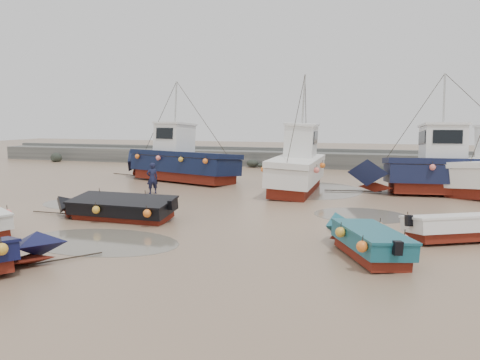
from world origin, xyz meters
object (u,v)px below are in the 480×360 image
Objects in this scene: person at (153,194)px; cabin_boat_0 at (176,160)px; dinghy_3 at (471,223)px; dinghy_4 at (115,205)px; dinghy_2 at (365,236)px; cabin_boat_1 at (298,166)px; cabin_boat_2 at (451,169)px.

cabin_boat_0 is at bearing -122.02° from person.
dinghy_4 is at bearing -115.49° from dinghy_3.
dinghy_2 reaches higher than person.
cabin_boat_1 reaches higher than dinghy_4.
dinghy_3 is 0.56× the size of cabin_boat_1.
dinghy_4 is 4.02× the size of person.
dinghy_2 is 4.20m from dinghy_3.
dinghy_2 is at bearing 156.37° from cabin_boat_2.
cabin_boat_0 reaches higher than dinghy_3.
cabin_boat_2 is at bearing 6.65° from cabin_boat_1.
cabin_boat_0 is at bearing 13.30° from dinghy_4.
dinghy_3 and dinghy_4 have the same top height.
dinghy_4 is 10.85m from cabin_boat_1.
cabin_boat_1 is at bearing -83.60° from cabin_boat_0.
cabin_boat_2 is at bearing 47.35° from dinghy_2.
cabin_boat_2 is (0.45, 9.72, 0.76)m from dinghy_3.
cabin_boat_1 is (8.04, -1.67, 0.03)m from cabin_boat_0.
dinghy_4 is at bearing 120.62° from cabin_boat_2.
dinghy_4 is 0.60× the size of cabin_boat_2.
cabin_boat_0 is 5.29m from person.
dinghy_3 is at bearing -105.86° from cabin_boat_0.
cabin_boat_1 is 7.92m from person.
cabin_boat_0 is 1.07× the size of cabin_boat_1.
cabin_boat_1 is (-4.12, 11.41, 0.79)m from dinghy_2.
cabin_boat_1 and cabin_boat_2 have the same top height.
dinghy_3 is (3.19, 2.74, -0.02)m from dinghy_2.
cabin_boat_1 reaches higher than dinghy_3.
cabin_boat_2 is (13.28, 10.35, 0.77)m from dinghy_4.
dinghy_3 is 15.32m from person.
cabin_boat_0 is 6.28× the size of person.
cabin_boat_2 is at bearing 149.01° from dinghy_3.
person is at bearing -155.48° from cabin_boat_1.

